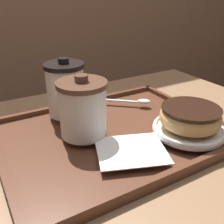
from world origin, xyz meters
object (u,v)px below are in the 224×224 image
(coffee_cup_front, at_px, (83,108))
(donut_chocolate_glazed, at_px, (190,117))
(spoon, at_px, (134,101))
(coffee_cup_rear, at_px, (66,89))

(coffee_cup_front, xyz_separation_m, donut_chocolate_glazed, (0.20, -0.11, -0.02))
(donut_chocolate_glazed, bearing_deg, spoon, 93.37)
(donut_chocolate_glazed, bearing_deg, coffee_cup_rear, 131.36)
(coffee_cup_front, distance_m, donut_chocolate_glazed, 0.22)
(coffee_cup_rear, xyz_separation_m, donut_chocolate_glazed, (0.19, -0.22, -0.03))
(coffee_cup_front, xyz_separation_m, coffee_cup_rear, (0.01, 0.11, 0.00))
(coffee_cup_front, relative_size, coffee_cup_rear, 0.94)
(coffee_cup_rear, relative_size, donut_chocolate_glazed, 1.07)
(coffee_cup_rear, bearing_deg, donut_chocolate_glazed, -48.64)
(coffee_cup_rear, distance_m, donut_chocolate_glazed, 0.29)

